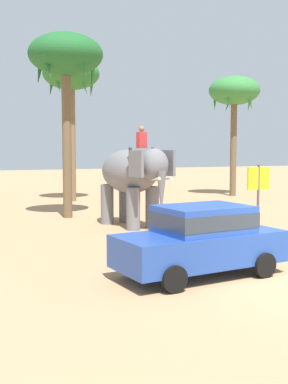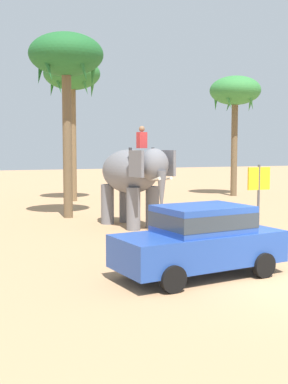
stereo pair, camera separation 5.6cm
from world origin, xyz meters
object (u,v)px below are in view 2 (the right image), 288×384
object	(u,v)px
signboard_yellow	(259,183)
palm_tree_near_hut	(235,94)
palm_tree_left_of_road	(72,78)
palm_tree_behind_elephant	(66,60)
car_sedan_foreground	(200,238)
elephant_with_mahout	(133,176)

from	to	relation	value
signboard_yellow	palm_tree_near_hut	bearing A→B (deg)	62.76
palm_tree_left_of_road	palm_tree_behind_elephant	bearing A→B (deg)	-105.37
car_sedan_foreground	elephant_with_mahout	xyz separation A→B (m)	(1.07, 7.55, 1.06)
elephant_with_mahout	palm_tree_behind_elephant	world-z (taller)	palm_tree_behind_elephant
palm_tree_left_of_road	signboard_yellow	world-z (taller)	palm_tree_left_of_road
car_sedan_foreground	palm_tree_left_of_road	world-z (taller)	palm_tree_left_of_road
car_sedan_foreground	signboard_yellow	world-z (taller)	signboard_yellow
palm_tree_left_of_road	elephant_with_mahout	bearing A→B (deg)	-90.08
elephant_with_mahout	palm_tree_near_hut	xyz separation A→B (m)	(10.27, 9.19, 4.46)
car_sedan_foreground	elephant_with_mahout	size ratio (longest dim) A/B	1.07
palm_tree_near_hut	car_sedan_foreground	bearing A→B (deg)	-124.14
elephant_with_mahout	signboard_yellow	xyz separation A→B (m)	(4.83, -1.38, -0.30)
palm_tree_behind_elephant	palm_tree_left_of_road	size ratio (longest dim) A/B	0.98
car_sedan_foreground	palm_tree_near_hut	size ratio (longest dim) A/B	0.57
car_sedan_foreground	palm_tree_behind_elephant	bearing A→B (deg)	93.69
car_sedan_foreground	palm_tree_behind_elephant	distance (m)	12.45
palm_tree_left_of_road	car_sedan_foreground	bearing A→B (deg)	-93.57
car_sedan_foreground	palm_tree_near_hut	world-z (taller)	palm_tree_near_hut
elephant_with_mahout	palm_tree_left_of_road	distance (m)	11.12
car_sedan_foreground	palm_tree_behind_elephant	world-z (taller)	palm_tree_behind_elephant
elephant_with_mahout	palm_tree_behind_elephant	distance (m)	6.18
signboard_yellow	elephant_with_mahout	bearing A→B (deg)	164.01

